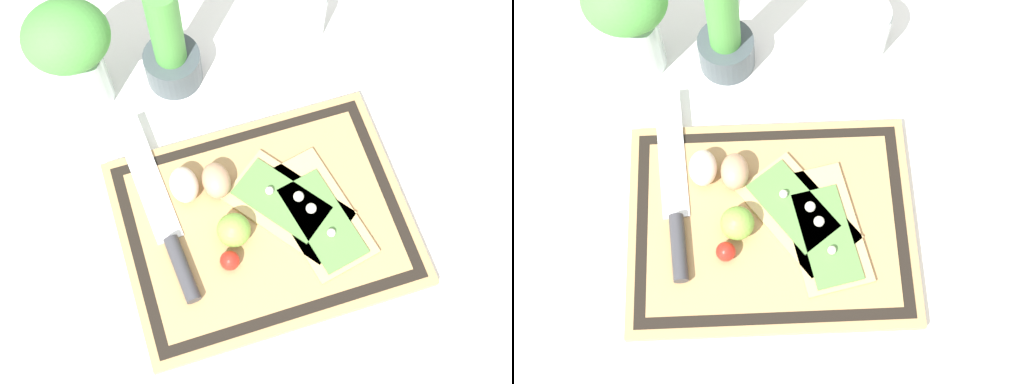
% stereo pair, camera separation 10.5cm
% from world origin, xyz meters
% --- Properties ---
extents(ground_plane, '(6.00, 6.00, 0.00)m').
position_xyz_m(ground_plane, '(0.00, 0.00, 0.00)').
color(ground_plane, white).
extents(cutting_board, '(0.42, 0.33, 0.02)m').
position_xyz_m(cutting_board, '(0.00, 0.00, 0.01)').
color(cutting_board, tan).
rests_on(cutting_board, ground_plane).
extents(pizza_slice_near, '(0.14, 0.21, 0.02)m').
position_xyz_m(pizza_slice_near, '(0.08, -0.02, 0.03)').
color(pizza_slice_near, tan).
rests_on(pizza_slice_near, cutting_board).
extents(pizza_slice_far, '(0.19, 0.20, 0.02)m').
position_xyz_m(pizza_slice_far, '(0.04, 0.01, 0.03)').
color(pizza_slice_far, tan).
rests_on(pizza_slice_far, cutting_board).
extents(knife, '(0.06, 0.32, 0.02)m').
position_xyz_m(knife, '(-0.14, 0.02, 0.03)').
color(knife, silver).
rests_on(knife, cutting_board).
extents(egg_brown, '(0.04, 0.06, 0.04)m').
position_xyz_m(egg_brown, '(-0.05, 0.07, 0.04)').
color(egg_brown, tan).
rests_on(egg_brown, cutting_board).
extents(egg_pink, '(0.04, 0.06, 0.04)m').
position_xyz_m(egg_pink, '(-0.10, 0.08, 0.04)').
color(egg_pink, beige).
rests_on(egg_pink, cutting_board).
extents(lime, '(0.05, 0.05, 0.05)m').
position_xyz_m(lime, '(-0.05, -0.01, 0.05)').
color(lime, '#7FB742').
rests_on(lime, cutting_board).
extents(cherry_tomato_red, '(0.03, 0.03, 0.03)m').
position_xyz_m(cherry_tomato_red, '(-0.07, -0.05, 0.03)').
color(cherry_tomato_red, red).
rests_on(cherry_tomato_red, cutting_board).
extents(herb_pot, '(0.09, 0.09, 0.22)m').
position_xyz_m(herb_pot, '(-0.06, 0.29, 0.08)').
color(herb_pot, '#3D474C').
rests_on(herb_pot, ground_plane).
extents(sauce_jar, '(0.08, 0.08, 0.09)m').
position_xyz_m(sauce_jar, '(0.16, 0.32, 0.04)').
color(sauce_jar, silver).
rests_on(sauce_jar, ground_plane).
extents(herb_glass, '(0.13, 0.11, 0.22)m').
position_xyz_m(herb_glass, '(-0.20, 0.30, 0.13)').
color(herb_glass, silver).
rests_on(herb_glass, ground_plane).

